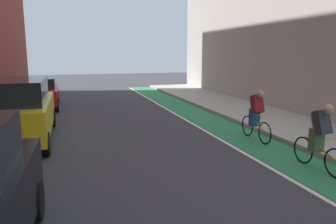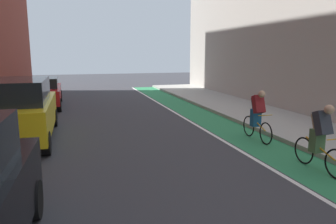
{
  "view_description": "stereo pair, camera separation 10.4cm",
  "coord_description": "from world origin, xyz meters",
  "px_view_note": "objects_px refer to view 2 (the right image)",
  "views": [
    {
      "loc": [
        -1.84,
        5.96,
        2.77
      ],
      "look_at": [
        0.47,
        13.52,
        1.31
      ],
      "focal_mm": 34.31,
      "sensor_mm": 36.0,
      "label": 1
    },
    {
      "loc": [
        -1.74,
        5.93,
        2.77
      ],
      "look_at": [
        0.47,
        13.52,
        1.31
      ],
      "focal_mm": 34.31,
      "sensor_mm": 36.0,
      "label": 2
    }
  ],
  "objects_px": {
    "parked_suv_yellow_cab": "(22,109)",
    "parked_sedan_red": "(42,92)",
    "cyclist_trailing": "(320,136)",
    "cyclist_far": "(257,114)"
  },
  "relations": [
    {
      "from": "parked_sedan_red",
      "to": "cyclist_far",
      "type": "height_order",
      "value": "cyclist_far"
    },
    {
      "from": "parked_suv_yellow_cab",
      "to": "cyclist_trailing",
      "type": "relative_size",
      "value": 2.76
    },
    {
      "from": "parked_suv_yellow_cab",
      "to": "cyclist_trailing",
      "type": "height_order",
      "value": "parked_suv_yellow_cab"
    },
    {
      "from": "parked_sedan_red",
      "to": "parked_suv_yellow_cab",
      "type": "bearing_deg",
      "value": -90.01
    },
    {
      "from": "parked_sedan_red",
      "to": "cyclist_far",
      "type": "xyz_separation_m",
      "value": [
        7.18,
        -8.73,
        0.07
      ]
    },
    {
      "from": "parked_suv_yellow_cab",
      "to": "parked_sedan_red",
      "type": "relative_size",
      "value": 1.05
    },
    {
      "from": "parked_sedan_red",
      "to": "cyclist_trailing",
      "type": "height_order",
      "value": "cyclist_trailing"
    },
    {
      "from": "parked_sedan_red",
      "to": "cyclist_far",
      "type": "relative_size",
      "value": 2.62
    },
    {
      "from": "cyclist_trailing",
      "to": "cyclist_far",
      "type": "distance_m",
      "value": 2.83
    },
    {
      "from": "parked_suv_yellow_cab",
      "to": "parked_sedan_red",
      "type": "distance_m",
      "value": 6.73
    }
  ]
}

